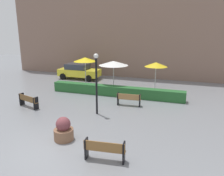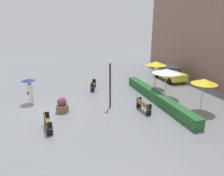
{
  "view_description": "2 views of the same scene",
  "coord_description": "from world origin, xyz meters",
  "px_view_note": "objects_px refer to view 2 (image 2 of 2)",
  "views": [
    {
      "loc": [
        5.59,
        -7.26,
        4.92
      ],
      "look_at": [
        1.3,
        5.46,
        1.41
      ],
      "focal_mm": 35.73,
      "sensor_mm": 36.0,
      "label": 1
    },
    {
      "loc": [
        14.2,
        0.46,
        6.04
      ],
      "look_at": [
        -0.66,
        5.0,
        1.07
      ],
      "focal_mm": 32.09,
      "sensor_mm": 36.0,
      "label": 2
    }
  ],
  "objects_px": {
    "bench_back_row": "(143,105)",
    "patio_umbrella_white": "(167,71)",
    "pedestrian_with_umbrella": "(30,87)",
    "patio_umbrella_yellow_far": "(204,81)",
    "bench_far_left": "(93,84)",
    "patio_umbrella_yellow": "(156,63)",
    "bench_near_right": "(47,122)",
    "lamp_post": "(110,79)",
    "parked_car": "(170,73)",
    "planter_pot": "(62,106)"
  },
  "relations": [
    {
      "from": "bench_back_row",
      "to": "patio_umbrella_white",
      "type": "height_order",
      "value": "patio_umbrella_white"
    },
    {
      "from": "pedestrian_with_umbrella",
      "to": "patio_umbrella_yellow_far",
      "type": "distance_m",
      "value": 13.0
    },
    {
      "from": "bench_far_left",
      "to": "patio_umbrella_yellow",
      "type": "bearing_deg",
      "value": 77.14
    },
    {
      "from": "pedestrian_with_umbrella",
      "to": "patio_umbrella_white",
      "type": "relative_size",
      "value": 0.79
    },
    {
      "from": "bench_back_row",
      "to": "bench_near_right",
      "type": "relative_size",
      "value": 0.98
    },
    {
      "from": "bench_far_left",
      "to": "bench_near_right",
      "type": "bearing_deg",
      "value": -31.32
    },
    {
      "from": "lamp_post",
      "to": "patio_umbrella_yellow_far",
      "type": "distance_m",
      "value": 6.6
    },
    {
      "from": "bench_back_row",
      "to": "bench_near_right",
      "type": "height_order",
      "value": "bench_near_right"
    },
    {
      "from": "patio_umbrella_white",
      "to": "pedestrian_with_umbrella",
      "type": "bearing_deg",
      "value": -100.42
    },
    {
      "from": "bench_far_left",
      "to": "patio_umbrella_white",
      "type": "xyz_separation_m",
      "value": [
        4.08,
        5.42,
        1.86
      ]
    },
    {
      "from": "bench_far_left",
      "to": "parked_car",
      "type": "relative_size",
      "value": 0.4
    },
    {
      "from": "patio_umbrella_white",
      "to": "bench_near_right",
      "type": "bearing_deg",
      "value": -73.72
    },
    {
      "from": "bench_far_left",
      "to": "patio_umbrella_yellow",
      "type": "relative_size",
      "value": 0.64
    },
    {
      "from": "patio_umbrella_yellow",
      "to": "patio_umbrella_yellow_far",
      "type": "bearing_deg",
      "value": 4.61
    },
    {
      "from": "planter_pot",
      "to": "parked_car",
      "type": "xyz_separation_m",
      "value": [
        -5.33,
        12.13,
        0.34
      ]
    },
    {
      "from": "bench_back_row",
      "to": "patio_umbrella_yellow_far",
      "type": "distance_m",
      "value": 4.52
    },
    {
      "from": "bench_far_left",
      "to": "lamp_post",
      "type": "height_order",
      "value": "lamp_post"
    },
    {
      "from": "bench_back_row",
      "to": "parked_car",
      "type": "xyz_separation_m",
      "value": [
        -6.97,
        6.54,
        0.33
      ]
    },
    {
      "from": "planter_pot",
      "to": "patio_umbrella_white",
      "type": "distance_m",
      "value": 8.81
    },
    {
      "from": "bench_back_row",
      "to": "lamp_post",
      "type": "relative_size",
      "value": 0.44
    },
    {
      "from": "pedestrian_with_umbrella",
      "to": "patio_umbrella_white",
      "type": "xyz_separation_m",
      "value": [
        2.0,
        10.87,
        1.0
      ]
    },
    {
      "from": "lamp_post",
      "to": "parked_car",
      "type": "bearing_deg",
      "value": 122.73
    },
    {
      "from": "bench_near_right",
      "to": "parked_car",
      "type": "relative_size",
      "value": 0.39
    },
    {
      "from": "planter_pot",
      "to": "lamp_post",
      "type": "relative_size",
      "value": 0.3
    },
    {
      "from": "planter_pot",
      "to": "lamp_post",
      "type": "bearing_deg",
      "value": 86.85
    },
    {
      "from": "lamp_post",
      "to": "pedestrian_with_umbrella",
      "type": "bearing_deg",
      "value": -114.3
    },
    {
      "from": "planter_pot",
      "to": "patio_umbrella_yellow_far",
      "type": "xyz_separation_m",
      "value": [
        2.8,
        9.59,
        1.77
      ]
    },
    {
      "from": "patio_umbrella_yellow",
      "to": "patio_umbrella_white",
      "type": "bearing_deg",
      "value": -10.63
    },
    {
      "from": "bench_back_row",
      "to": "parked_car",
      "type": "distance_m",
      "value": 9.56
    },
    {
      "from": "bench_far_left",
      "to": "pedestrian_with_umbrella",
      "type": "relative_size",
      "value": 0.85
    },
    {
      "from": "planter_pot",
      "to": "patio_umbrella_white",
      "type": "relative_size",
      "value": 0.44
    },
    {
      "from": "planter_pot",
      "to": "patio_umbrella_yellow_far",
      "type": "relative_size",
      "value": 0.46
    },
    {
      "from": "planter_pot",
      "to": "parked_car",
      "type": "relative_size",
      "value": 0.26
    },
    {
      "from": "patio_umbrella_yellow_far",
      "to": "bench_near_right",
      "type": "bearing_deg",
      "value": -92.27
    },
    {
      "from": "pedestrian_with_umbrella",
      "to": "bench_near_right",
      "type": "bearing_deg",
      "value": 14.72
    },
    {
      "from": "bench_far_left",
      "to": "patio_umbrella_white",
      "type": "relative_size",
      "value": 0.68
    },
    {
      "from": "planter_pot",
      "to": "patio_umbrella_yellow_far",
      "type": "bearing_deg",
      "value": 73.73
    },
    {
      "from": "patio_umbrella_yellow",
      "to": "pedestrian_with_umbrella",
      "type": "bearing_deg",
      "value": -86.34
    },
    {
      "from": "planter_pot",
      "to": "bench_near_right",
      "type": "bearing_deg",
      "value": -22.95
    },
    {
      "from": "bench_near_right",
      "to": "patio_umbrella_yellow_far",
      "type": "relative_size",
      "value": 0.67
    },
    {
      "from": "bench_back_row",
      "to": "patio_umbrella_yellow_far",
      "type": "bearing_deg",
      "value": 73.8
    },
    {
      "from": "bench_back_row",
      "to": "parked_car",
      "type": "relative_size",
      "value": 0.38
    },
    {
      "from": "planter_pot",
      "to": "lamp_post",
      "type": "xyz_separation_m",
      "value": [
        0.19,
        3.53,
        1.77
      ]
    },
    {
      "from": "bench_near_right",
      "to": "planter_pot",
      "type": "distance_m",
      "value": 2.58
    },
    {
      "from": "bench_far_left",
      "to": "planter_pot",
      "type": "bearing_deg",
      "value": -35.22
    },
    {
      "from": "pedestrian_with_umbrella",
      "to": "lamp_post",
      "type": "xyz_separation_m",
      "value": [
        2.62,
        5.8,
        0.91
      ]
    },
    {
      "from": "bench_far_left",
      "to": "patio_umbrella_white",
      "type": "height_order",
      "value": "patio_umbrella_white"
    },
    {
      "from": "bench_far_left",
      "to": "patio_umbrella_yellow_far",
      "type": "relative_size",
      "value": 0.7
    },
    {
      "from": "bench_near_right",
      "to": "patio_umbrella_white",
      "type": "height_order",
      "value": "patio_umbrella_white"
    },
    {
      "from": "bench_back_row",
      "to": "parked_car",
      "type": "height_order",
      "value": "parked_car"
    }
  ]
}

